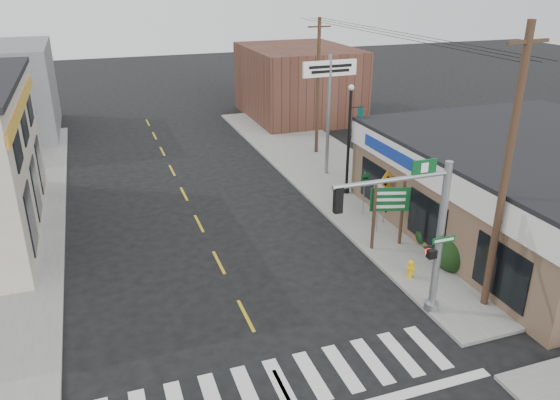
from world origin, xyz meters
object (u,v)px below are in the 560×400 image
object	(u,v)px
fire_hydrant	(411,268)
utility_pole_far	(318,86)
dance_center_sign	(329,86)
lamp_post	(350,132)
traffic_signal_pole	(424,225)
utility_pole_near	(506,172)
bare_tree	(441,163)
guide_sign	(389,206)

from	to	relation	value
fire_hydrant	utility_pole_far	xyz separation A→B (m)	(2.82, 15.98, 3.92)
utility_pole_far	dance_center_sign	bearing A→B (deg)	-104.65
lamp_post	traffic_signal_pole	bearing A→B (deg)	-83.31
utility_pole_near	utility_pole_far	distance (m)	18.48
fire_hydrant	bare_tree	size ratio (longest dim) A/B	0.16
bare_tree	utility_pole_near	world-z (taller)	utility_pole_near
bare_tree	lamp_post	bearing A→B (deg)	98.89
utility_pole_near	fire_hydrant	bearing A→B (deg)	114.84
fire_hydrant	bare_tree	distance (m)	4.76
guide_sign	dance_center_sign	bearing A→B (deg)	99.02
traffic_signal_pole	utility_pole_near	world-z (taller)	utility_pole_near
bare_tree	utility_pole_near	size ratio (longest dim) A/B	0.47
dance_center_sign	bare_tree	xyz separation A→B (m)	(0.82, -9.55, -1.52)
traffic_signal_pole	dance_center_sign	world-z (taller)	dance_center_sign
fire_hydrant	dance_center_sign	distance (m)	12.97
lamp_post	fire_hydrant	bearing A→B (deg)	-79.51
dance_center_sign	utility_pole_near	size ratio (longest dim) A/B	0.70
utility_pole_near	bare_tree	bearing A→B (deg)	70.36
guide_sign	lamp_post	bearing A→B (deg)	96.59
traffic_signal_pole	fire_hydrant	bearing A→B (deg)	61.60
dance_center_sign	utility_pole_near	bearing A→B (deg)	-93.63
traffic_signal_pole	dance_center_sign	xyz separation A→B (m)	(2.91, 14.09, 1.77)
traffic_signal_pole	utility_pole_far	bearing A→B (deg)	77.38
utility_pole_near	utility_pole_far	world-z (taller)	utility_pole_near
bare_tree	utility_pole_near	bearing A→B (deg)	-102.29
guide_sign	lamp_post	distance (m)	6.46
guide_sign	lamp_post	xyz separation A→B (m)	(1.16, 6.19, 1.47)
fire_hydrant	utility_pole_near	size ratio (longest dim) A/B	0.08
guide_sign	dance_center_sign	xyz separation A→B (m)	(1.34, 9.35, 3.24)
bare_tree	traffic_signal_pole	bearing A→B (deg)	-129.43
utility_pole_near	dance_center_sign	bearing A→B (deg)	81.71
traffic_signal_pole	fire_hydrant	distance (m)	3.82
traffic_signal_pole	utility_pole_near	xyz separation A→B (m)	(2.68, -0.30, 1.61)
guide_sign	utility_pole_far	distance (m)	13.81
bare_tree	utility_pole_far	size ratio (longest dim) A/B	0.54
guide_sign	utility_pole_near	distance (m)	6.01
fire_hydrant	utility_pole_far	world-z (taller)	utility_pole_far
guide_sign	fire_hydrant	size ratio (longest dim) A/B	3.93
guide_sign	dance_center_sign	size ratio (longest dim) A/B	0.43
fire_hydrant	utility_pole_far	distance (m)	16.70
guide_sign	fire_hydrant	xyz separation A→B (m)	(-0.43, -2.61, -1.48)
bare_tree	dance_center_sign	bearing A→B (deg)	94.89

